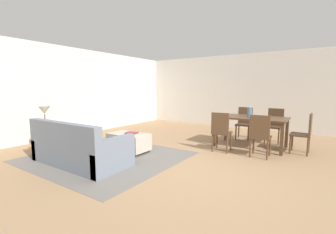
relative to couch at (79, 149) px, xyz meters
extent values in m
plane|color=#9E7A56|center=(1.91, 0.96, -0.29)|extent=(10.80, 10.80, 0.00)
cube|color=silver|center=(1.91, 5.96, 1.06)|extent=(9.00, 0.12, 2.70)
cube|color=silver|center=(-2.59, 1.46, 1.06)|extent=(0.12, 11.00, 2.70)
cube|color=slate|center=(0.11, 0.61, -0.29)|extent=(3.00, 2.80, 0.01)
cube|color=slate|center=(0.00, 0.05, -0.08)|extent=(2.00, 0.91, 0.42)
cube|color=slate|center=(0.00, -0.32, 0.35)|extent=(2.00, 0.16, 0.44)
cube|color=slate|center=(-0.93, 0.05, 0.02)|extent=(0.14, 0.91, 0.62)
cube|color=slate|center=(0.93, 0.05, 0.02)|extent=(0.14, 0.91, 0.62)
cube|color=slate|center=(-0.58, -0.07, 0.30)|extent=(0.35, 0.11, 0.35)
cube|color=silver|center=(-0.19, -0.08, 0.30)|extent=(0.34, 0.10, 0.34)
cube|color=beige|center=(0.19, -0.08, 0.29)|extent=(0.33, 0.12, 0.33)
cube|color=slate|center=(0.58, -0.08, 0.29)|extent=(0.33, 0.11, 0.33)
cube|color=#B7AD9E|center=(0.22, 1.16, -0.05)|extent=(0.92, 0.55, 0.37)
cylinder|color=#513823|center=(-0.19, 1.39, -0.26)|extent=(0.05, 0.05, 0.06)
cylinder|color=#513823|center=(0.63, 1.39, -0.26)|extent=(0.05, 0.05, 0.06)
cylinder|color=#513823|center=(-0.19, 0.94, -0.26)|extent=(0.05, 0.05, 0.06)
cylinder|color=#513823|center=(0.63, 0.94, -0.26)|extent=(0.05, 0.05, 0.06)
cube|color=olive|center=(-1.30, 0.07, 0.24)|extent=(0.40, 0.40, 0.03)
cylinder|color=olive|center=(-1.47, 0.24, -0.03)|extent=(0.04, 0.04, 0.52)
cylinder|color=olive|center=(-1.13, 0.24, -0.03)|extent=(0.04, 0.04, 0.52)
cylinder|color=olive|center=(-1.47, -0.10, -0.03)|extent=(0.04, 0.04, 0.52)
cylinder|color=olive|center=(-1.13, -0.10, -0.03)|extent=(0.04, 0.04, 0.52)
cylinder|color=brown|center=(-1.30, 0.07, 0.27)|extent=(0.16, 0.16, 0.02)
cylinder|color=brown|center=(-1.30, 0.07, 0.44)|extent=(0.02, 0.02, 0.32)
cone|color=beige|center=(-1.30, 0.07, 0.69)|extent=(0.26, 0.26, 0.18)
cube|color=#513823|center=(2.42, 3.22, 0.45)|extent=(1.67, 0.94, 0.04)
cube|color=#513823|center=(1.65, 3.63, 0.07)|extent=(0.07, 0.07, 0.72)
cube|color=#513823|center=(3.20, 3.63, 0.07)|extent=(0.07, 0.07, 0.72)
cube|color=#513823|center=(1.65, 2.81, 0.07)|extent=(0.07, 0.07, 0.72)
cube|color=#513823|center=(3.20, 2.81, 0.07)|extent=(0.07, 0.07, 0.72)
cube|color=#513823|center=(1.97, 2.45, 0.14)|extent=(0.43, 0.43, 0.04)
cube|color=#513823|center=(1.99, 2.27, 0.39)|extent=(0.40, 0.07, 0.47)
cylinder|color=#513823|center=(1.79, 2.61, -0.09)|extent=(0.04, 0.04, 0.41)
cylinder|color=#513823|center=(2.13, 2.63, -0.09)|extent=(0.04, 0.04, 0.41)
cylinder|color=#513823|center=(1.82, 2.27, -0.09)|extent=(0.04, 0.04, 0.41)
cylinder|color=#513823|center=(2.16, 2.29, -0.09)|extent=(0.04, 0.04, 0.41)
cube|color=#513823|center=(2.83, 2.46, 0.14)|extent=(0.41, 0.41, 0.04)
cube|color=#513823|center=(2.84, 2.28, 0.39)|extent=(0.40, 0.05, 0.47)
cylinder|color=#513823|center=(2.66, 2.62, -0.09)|extent=(0.04, 0.04, 0.41)
cylinder|color=#513823|center=(3.00, 2.63, -0.09)|extent=(0.04, 0.04, 0.41)
cylinder|color=#513823|center=(2.67, 2.28, -0.09)|extent=(0.04, 0.04, 0.41)
cylinder|color=#513823|center=(3.01, 2.29, -0.09)|extent=(0.04, 0.04, 0.41)
cube|color=#513823|center=(2.04, 3.98, 0.14)|extent=(0.42, 0.42, 0.04)
cube|color=#513823|center=(2.03, 4.16, 0.39)|extent=(0.40, 0.06, 0.47)
cylinder|color=#513823|center=(2.22, 3.82, -0.09)|extent=(0.04, 0.04, 0.41)
cylinder|color=#513823|center=(1.88, 3.80, -0.09)|extent=(0.04, 0.04, 0.41)
cylinder|color=#513823|center=(2.20, 4.16, -0.09)|extent=(0.04, 0.04, 0.41)
cylinder|color=#513823|center=(1.86, 4.14, -0.09)|extent=(0.04, 0.04, 0.41)
cube|color=#513823|center=(2.84, 4.00, 0.14)|extent=(0.42, 0.42, 0.04)
cube|color=#513823|center=(2.85, 4.18, 0.39)|extent=(0.40, 0.07, 0.47)
cylinder|color=#513823|center=(2.99, 3.82, -0.09)|extent=(0.04, 0.04, 0.41)
cylinder|color=#513823|center=(2.66, 3.84, -0.09)|extent=(0.04, 0.04, 0.41)
cylinder|color=#513823|center=(3.02, 4.16, -0.09)|extent=(0.04, 0.04, 0.41)
cylinder|color=#513823|center=(2.68, 4.18, -0.09)|extent=(0.04, 0.04, 0.41)
cube|color=#513823|center=(3.52, 3.22, 0.14)|extent=(0.41, 0.41, 0.04)
cube|color=#513823|center=(3.70, 3.22, 0.39)|extent=(0.05, 0.40, 0.47)
cylinder|color=#513823|center=(3.34, 3.06, -0.09)|extent=(0.04, 0.04, 0.41)
cylinder|color=#513823|center=(3.35, 3.40, -0.09)|extent=(0.04, 0.04, 0.41)
cylinder|color=#513823|center=(3.68, 3.05, -0.09)|extent=(0.04, 0.04, 0.41)
cylinder|color=#513823|center=(3.69, 3.39, -0.09)|extent=(0.04, 0.04, 0.41)
cylinder|color=slate|center=(2.40, 3.18, 0.59)|extent=(0.11, 0.11, 0.24)
cube|color=maroon|center=(0.29, 1.20, 0.16)|extent=(0.30, 0.25, 0.03)
camera|label=1|loc=(3.88, -2.66, 1.18)|focal=24.65mm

